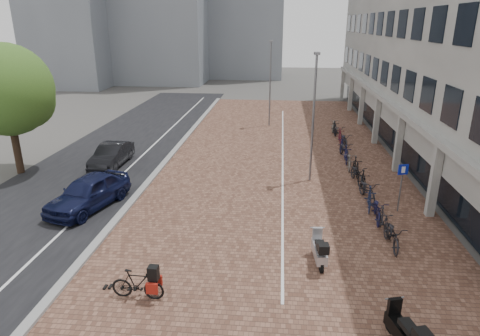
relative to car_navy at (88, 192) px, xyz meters
The scene contains 18 objects.
ground 7.68m from the car_navy, 26.02° to the right, with size 140.00×140.00×0.00m, color #474442.
plaza_brick 12.41m from the car_navy, 44.28° to the left, with size 14.50×42.00×0.04m, color brown.
street_asphalt 8.94m from the car_navy, 103.85° to the left, with size 8.00×50.00×0.03m, color black.
curb 8.86m from the car_navy, 78.45° to the left, with size 0.35×42.00×0.14m, color gray.
lane_line 8.68m from the car_navy, 90.88° to the left, with size 0.12×44.00×0.00m, color white.
parking_line 12.55m from the car_navy, 43.64° to the left, with size 0.10×30.00×0.00m, color white.
office_building 24.74m from the car_navy, 32.53° to the left, with size 8.40×40.00×15.00m.
car_navy is the anchor object (origin of this frame).
car_dark 6.17m from the car_navy, 102.25° to the left, with size 1.44×4.12×1.36m, color black.
hero_bike 7.87m from the car_navy, 54.94° to the right, with size 1.73×0.55×1.21m.
shoes 6.96m from the car_navy, 61.15° to the right, with size 0.31×0.26×0.08m, color black, non-canonical shape.
scooter_front 11.05m from the car_navy, 20.24° to the right, with size 0.53×1.70×1.17m, color #B0B0B5, non-canonical shape.
scooter_mid 14.57m from the car_navy, 32.73° to the right, with size 0.55×1.75×1.20m, color black, non-canonical shape.
parking_sign 14.42m from the car_navy, ahead, with size 0.48×0.17×2.32m.
lamp_near 11.82m from the car_navy, 23.67° to the left, with size 0.12×0.12×6.83m, color slate.
lamp_far 19.36m from the car_navy, 65.63° to the left, with size 0.12×0.12×6.89m, color gray.
street_tree 8.41m from the car_navy, 143.78° to the left, with size 5.05×5.05×7.35m.
bike_row 14.84m from the car_navy, 27.49° to the left, with size 1.19×20.44×1.05m.
Camera 1 is at (1.93, -13.81, 8.28)m, focal length 31.10 mm.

